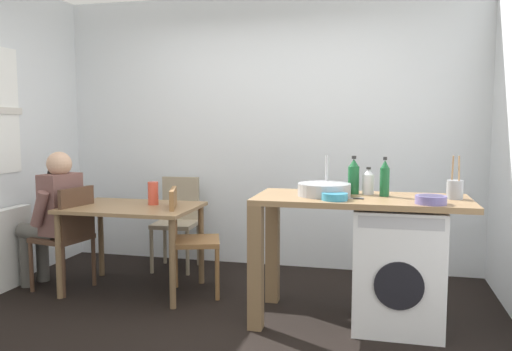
% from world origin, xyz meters
% --- Properties ---
extents(ground_plane, '(5.46, 5.46, 0.00)m').
position_xyz_m(ground_plane, '(0.00, 0.00, 0.00)').
color(ground_plane, black).
extents(wall_back, '(4.60, 0.10, 2.70)m').
position_xyz_m(wall_back, '(0.00, 1.75, 1.35)').
color(wall_back, silver).
rests_on(wall_back, ground_plane).
extents(dining_table, '(1.10, 0.76, 0.74)m').
position_xyz_m(dining_table, '(-0.92, 0.63, 0.64)').
color(dining_table, olive).
rests_on(dining_table, ground_plane).
extents(chair_person_seat, '(0.47, 0.47, 0.90)m').
position_xyz_m(chair_person_seat, '(-1.47, 0.51, 0.51)').
color(chair_person_seat, '#4C3323').
rests_on(chair_person_seat, ground_plane).
extents(chair_opposite, '(0.51, 0.51, 0.90)m').
position_xyz_m(chair_opposite, '(-0.44, 0.65, 0.51)').
color(chair_opposite, olive).
rests_on(chair_opposite, ground_plane).
extents(chair_spare_by_wall, '(0.42, 0.42, 0.90)m').
position_xyz_m(chair_spare_by_wall, '(-0.82, 1.40, 0.51)').
color(chair_spare_by_wall, gray).
rests_on(chair_spare_by_wall, ground_plane).
extents(seated_person, '(0.54, 0.54, 1.20)m').
position_xyz_m(seated_person, '(-1.62, 0.54, 0.67)').
color(seated_person, '#595651').
rests_on(seated_person, ground_plane).
extents(kitchen_counter, '(1.50, 0.68, 0.92)m').
position_xyz_m(kitchen_counter, '(0.79, 0.35, 0.76)').
color(kitchen_counter, olive).
rests_on(kitchen_counter, ground_plane).
extents(washing_machine, '(0.60, 0.61, 0.86)m').
position_xyz_m(washing_machine, '(1.26, 0.35, 0.43)').
color(washing_machine, white).
rests_on(washing_machine, ground_plane).
extents(sink_basin, '(0.38, 0.38, 0.09)m').
position_xyz_m(sink_basin, '(0.74, 0.35, 0.97)').
color(sink_basin, '#9EA0A5').
rests_on(sink_basin, kitchen_counter).
extents(tap, '(0.02, 0.02, 0.28)m').
position_xyz_m(tap, '(0.74, 0.53, 1.06)').
color(tap, '#B2B2B7').
rests_on(tap, kitchen_counter).
extents(bottle_tall_green, '(0.08, 0.08, 0.28)m').
position_xyz_m(bottle_tall_green, '(0.94, 0.51, 1.05)').
color(bottle_tall_green, '#19592D').
rests_on(bottle_tall_green, kitchen_counter).
extents(bottle_squat_brown, '(0.08, 0.08, 0.20)m').
position_xyz_m(bottle_squat_brown, '(1.05, 0.51, 1.01)').
color(bottle_squat_brown, silver).
rests_on(bottle_squat_brown, kitchen_counter).
extents(bottle_clear_small, '(0.07, 0.07, 0.28)m').
position_xyz_m(bottle_clear_small, '(1.16, 0.43, 1.05)').
color(bottle_clear_small, '#19592D').
rests_on(bottle_clear_small, kitchen_counter).
extents(mixing_bowl, '(0.18, 0.18, 0.05)m').
position_xyz_m(mixing_bowl, '(0.83, 0.15, 0.95)').
color(mixing_bowl, teal).
rests_on(mixing_bowl, kitchen_counter).
extents(utensil_crock, '(0.11, 0.11, 0.30)m').
position_xyz_m(utensil_crock, '(1.63, 0.40, 0.99)').
color(utensil_crock, gray).
rests_on(utensil_crock, kitchen_counter).
extents(colander, '(0.20, 0.20, 0.06)m').
position_xyz_m(colander, '(1.45, 0.13, 0.95)').
color(colander, slate).
rests_on(colander, kitchen_counter).
extents(vase, '(0.09, 0.09, 0.20)m').
position_xyz_m(vase, '(-0.77, 0.73, 0.84)').
color(vase, '#D84C38').
rests_on(vase, dining_table).
extents(scissors, '(0.15, 0.06, 0.01)m').
position_xyz_m(scissors, '(0.95, 0.25, 0.92)').
color(scissors, '#B2B2B7').
rests_on(scissors, kitchen_counter).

